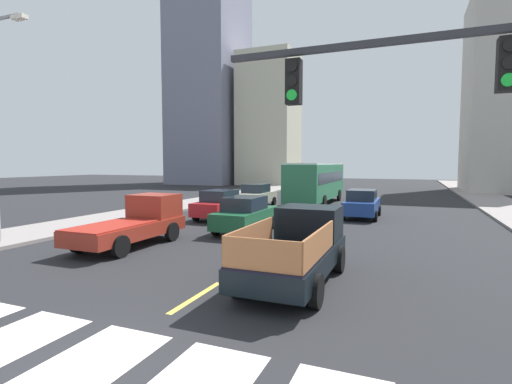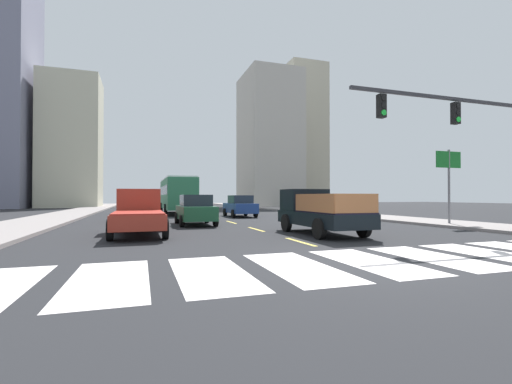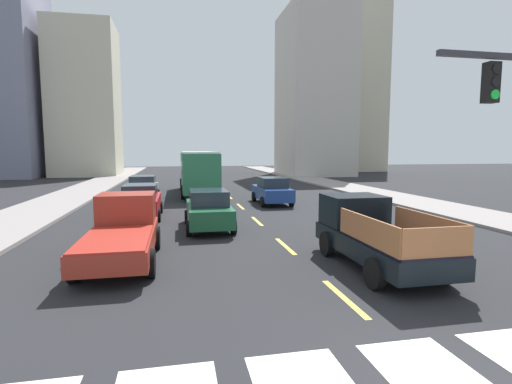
# 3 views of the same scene
# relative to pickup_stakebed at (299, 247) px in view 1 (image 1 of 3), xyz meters

# --- Properties ---
(ground_plane) EXTENTS (160.00, 160.00, 0.00)m
(ground_plane) POSITION_rel_pickup_stakebed_xyz_m (-1.95, -6.38, -0.94)
(ground_plane) COLOR #232427
(sidewalk_left) EXTENTS (3.88, 110.00, 0.15)m
(sidewalk_left) POSITION_rel_pickup_stakebed_xyz_m (-13.36, 11.62, -0.86)
(sidewalk_left) COLOR gray
(sidewalk_left) RESTS_ON ground
(crosswalk_stripe_4) EXTENTS (1.48, 3.78, 0.01)m
(crosswalk_stripe_4) POSITION_rel_pickup_stakebed_xyz_m (-1.95, -6.38, -0.93)
(crosswalk_stripe_4) COLOR silver
(crosswalk_stripe_4) RESTS_ON ground
(lane_dash_0) EXTENTS (0.16, 2.40, 0.01)m
(lane_dash_0) POSITION_rel_pickup_stakebed_xyz_m (-1.95, -2.38, -0.93)
(lane_dash_0) COLOR gold
(lane_dash_0) RESTS_ON ground
(lane_dash_1) EXTENTS (0.16, 2.40, 0.01)m
(lane_dash_1) POSITION_rel_pickup_stakebed_xyz_m (-1.95, 2.62, -0.93)
(lane_dash_1) COLOR gold
(lane_dash_1) RESTS_ON ground
(lane_dash_2) EXTENTS (0.16, 2.40, 0.01)m
(lane_dash_2) POSITION_rel_pickup_stakebed_xyz_m (-1.95, 7.62, -0.93)
(lane_dash_2) COLOR gold
(lane_dash_2) RESTS_ON ground
(lane_dash_3) EXTENTS (0.16, 2.40, 0.01)m
(lane_dash_3) POSITION_rel_pickup_stakebed_xyz_m (-1.95, 12.62, -0.93)
(lane_dash_3) COLOR gold
(lane_dash_3) RESTS_ON ground
(lane_dash_4) EXTENTS (0.16, 2.40, 0.01)m
(lane_dash_4) POSITION_rel_pickup_stakebed_xyz_m (-1.95, 17.62, -0.93)
(lane_dash_4) COLOR gold
(lane_dash_4) RESTS_ON ground
(lane_dash_5) EXTENTS (0.16, 2.40, 0.01)m
(lane_dash_5) POSITION_rel_pickup_stakebed_xyz_m (-1.95, 22.62, -0.93)
(lane_dash_5) COLOR gold
(lane_dash_5) RESTS_ON ground
(lane_dash_6) EXTENTS (0.16, 2.40, 0.01)m
(lane_dash_6) POSITION_rel_pickup_stakebed_xyz_m (-1.95, 27.62, -0.93)
(lane_dash_6) COLOR gold
(lane_dash_6) RESTS_ON ground
(lane_dash_7) EXTENTS (0.16, 2.40, 0.01)m
(lane_dash_7) POSITION_rel_pickup_stakebed_xyz_m (-1.95, 32.62, -0.93)
(lane_dash_7) COLOR gold
(lane_dash_7) RESTS_ON ground
(pickup_stakebed) EXTENTS (2.18, 5.20, 1.96)m
(pickup_stakebed) POSITION_rel_pickup_stakebed_xyz_m (0.00, 0.00, 0.00)
(pickup_stakebed) COLOR black
(pickup_stakebed) RESTS_ON ground
(pickup_dark) EXTENTS (2.18, 5.20, 1.96)m
(pickup_dark) POSITION_rel_pickup_stakebed_xyz_m (-7.44, 2.09, -0.02)
(pickup_dark) COLOR maroon
(pickup_dark) RESTS_ON ground
(city_bus) EXTENTS (2.72, 10.80, 3.32)m
(city_bus) POSITION_rel_pickup_stakebed_xyz_m (-4.12, 19.99, 1.02)
(city_bus) COLOR #2A714B
(city_bus) RESTS_ON ground
(sedan_near_right) EXTENTS (2.02, 4.40, 1.72)m
(sedan_near_right) POSITION_rel_pickup_stakebed_xyz_m (0.22, 13.36, -0.08)
(sedan_near_right) COLOR navy
(sedan_near_right) RESTS_ON ground
(sedan_mid) EXTENTS (2.02, 4.40, 1.72)m
(sedan_mid) POSITION_rel_pickup_stakebed_xyz_m (-8.00, 16.62, -0.08)
(sedan_mid) COLOR beige
(sedan_mid) RESTS_ON ground
(sedan_far) EXTENTS (2.02, 4.40, 1.72)m
(sedan_far) POSITION_rel_pickup_stakebed_xyz_m (-7.54, 9.76, -0.08)
(sedan_far) COLOR red
(sedan_far) RESTS_ON ground
(sedan_near_left) EXTENTS (2.02, 4.40, 1.72)m
(sedan_near_left) POSITION_rel_pickup_stakebed_xyz_m (-4.40, 6.28, -0.08)
(sedan_near_left) COLOR #1D5836
(sedan_near_left) RESTS_ON ground
(tower_tall_centre) EXTENTS (10.19, 11.44, 37.59)m
(tower_tall_centre) POSITION_rel_pickup_stakebed_xyz_m (-27.51, 44.69, 17.86)
(tower_tall_centre) COLOR slate
(tower_tall_centre) RESTS_ON ground
(block_mid_right) EXTENTS (8.49, 10.54, 22.01)m
(block_mid_right) POSITION_rel_pickup_stakebed_xyz_m (12.91, 40.71, 10.07)
(block_mid_right) COLOR #BDB5A9
(block_mid_right) RESTS_ON ground
(block_low_left) EXTENTS (8.22, 7.76, 19.81)m
(block_low_left) POSITION_rel_pickup_stakebed_xyz_m (-17.46, 45.18, 8.97)
(block_low_left) COLOR beige
(block_low_left) RESTS_ON ground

